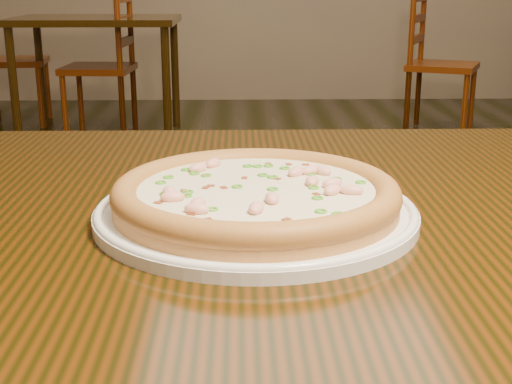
{
  "coord_description": "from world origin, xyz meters",
  "views": [
    {
      "loc": [
        -0.37,
        -1.42,
        0.99
      ],
      "look_at": [
        -0.36,
        -0.73,
        0.78
      ],
      "focal_mm": 50.0,
      "sensor_mm": 36.0,
      "label": 1
    }
  ],
  "objects_px": {
    "pizza": "(256,195)",
    "chair_b": "(107,67)",
    "chair_c": "(434,65)",
    "plate": "(256,212)",
    "bg_table_left": "(97,33)",
    "chair_a": "(6,60)",
    "hero_table": "(359,286)"
  },
  "relations": [
    {
      "from": "plate",
      "to": "chair_b",
      "type": "bearing_deg",
      "value": 102.43
    },
    {
      "from": "chair_a",
      "to": "bg_table_left",
      "type": "bearing_deg",
      "value": -30.79
    },
    {
      "from": "plate",
      "to": "pizza",
      "type": "relative_size",
      "value": 1.12
    },
    {
      "from": "bg_table_left",
      "to": "pizza",
      "type": "bearing_deg",
      "value": -76.85
    },
    {
      "from": "plate",
      "to": "chair_a",
      "type": "xyz_separation_m",
      "value": [
        -1.61,
        4.26,
        -0.32
      ]
    },
    {
      "from": "chair_c",
      "to": "plate",
      "type": "bearing_deg",
      "value": -107.67
    },
    {
      "from": "pizza",
      "to": "chair_b",
      "type": "height_order",
      "value": "chair_b"
    },
    {
      "from": "plate",
      "to": "chair_b",
      "type": "xyz_separation_m",
      "value": [
        -0.85,
        3.85,
        -0.32
      ]
    },
    {
      "from": "hero_table",
      "to": "chair_a",
      "type": "height_order",
      "value": "chair_a"
    },
    {
      "from": "plate",
      "to": "pizza",
      "type": "distance_m",
      "value": 0.02
    },
    {
      "from": "chair_b",
      "to": "hero_table",
      "type": "bearing_deg",
      "value": -75.7
    },
    {
      "from": "hero_table",
      "to": "chair_a",
      "type": "bearing_deg",
      "value": 112.34
    },
    {
      "from": "hero_table",
      "to": "bg_table_left",
      "type": "height_order",
      "value": "same"
    },
    {
      "from": "pizza",
      "to": "chair_b",
      "type": "relative_size",
      "value": 0.31
    },
    {
      "from": "chair_a",
      "to": "pizza",
      "type": "bearing_deg",
      "value": -69.29
    },
    {
      "from": "bg_table_left",
      "to": "chair_b",
      "type": "height_order",
      "value": "chair_b"
    },
    {
      "from": "chair_b",
      "to": "chair_c",
      "type": "bearing_deg",
      "value": 2.52
    },
    {
      "from": "plate",
      "to": "bg_table_left",
      "type": "height_order",
      "value": "plate"
    },
    {
      "from": "chair_a",
      "to": "chair_b",
      "type": "xyz_separation_m",
      "value": [
        0.76,
        -0.41,
        0.0
      ]
    },
    {
      "from": "plate",
      "to": "bg_table_left",
      "type": "distance_m",
      "value": 3.94
    },
    {
      "from": "pizza",
      "to": "chair_a",
      "type": "height_order",
      "value": "chair_a"
    },
    {
      "from": "chair_a",
      "to": "chair_b",
      "type": "height_order",
      "value": "same"
    },
    {
      "from": "bg_table_left",
      "to": "chair_a",
      "type": "bearing_deg",
      "value": 149.21
    },
    {
      "from": "pizza",
      "to": "chair_c",
      "type": "bearing_deg",
      "value": 72.33
    },
    {
      "from": "bg_table_left",
      "to": "chair_c",
      "type": "xyz_separation_m",
      "value": [
        2.15,
        0.11,
        -0.22
      ]
    },
    {
      "from": "hero_table",
      "to": "chair_c",
      "type": "relative_size",
      "value": 1.26
    },
    {
      "from": "plate",
      "to": "pizza",
      "type": "height_order",
      "value": "pizza"
    },
    {
      "from": "bg_table_left",
      "to": "chair_b",
      "type": "xyz_separation_m",
      "value": [
        0.05,
        0.02,
        -0.22
      ]
    },
    {
      "from": "plate",
      "to": "chair_c",
      "type": "distance_m",
      "value": 4.15
    },
    {
      "from": "hero_table",
      "to": "pizza",
      "type": "bearing_deg",
      "value": -157.35
    },
    {
      "from": "chair_b",
      "to": "plate",
      "type": "bearing_deg",
      "value": -77.57
    },
    {
      "from": "hero_table",
      "to": "chair_b",
      "type": "height_order",
      "value": "chair_b"
    }
  ]
}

